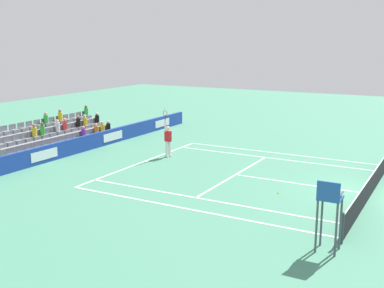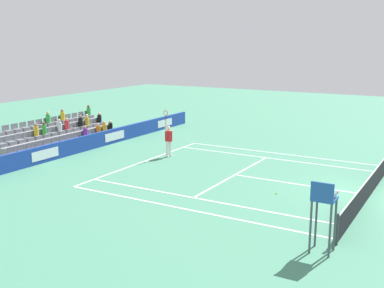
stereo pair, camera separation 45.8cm
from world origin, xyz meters
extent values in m
plane|color=#47896B|center=(0.00, 0.00, 0.00)|extent=(80.00, 80.00, 0.00)
cube|color=white|center=(0.00, -11.89, 0.00)|extent=(10.97, 0.10, 0.01)
cube|color=white|center=(0.00, -6.40, 0.00)|extent=(8.23, 0.10, 0.01)
cube|color=white|center=(0.00, -3.20, 0.00)|extent=(0.10, 6.40, 0.01)
cube|color=white|center=(4.12, -5.95, 0.00)|extent=(0.10, 11.89, 0.01)
cube|color=white|center=(-4.12, -5.95, 0.00)|extent=(0.10, 11.89, 0.01)
cube|color=white|center=(5.49, -5.95, 0.00)|extent=(0.10, 11.89, 0.01)
cube|color=white|center=(-5.49, -5.95, 0.00)|extent=(0.10, 11.89, 0.01)
cube|color=white|center=(0.00, -11.79, 0.00)|extent=(0.10, 0.20, 0.01)
cube|color=#193899|center=(0.00, -16.47, 0.47)|extent=(23.62, 0.20, 0.93)
cube|color=white|center=(-8.86, -16.36, 0.47)|extent=(1.89, 0.01, 0.52)
cube|color=white|center=(-2.95, -16.36, 0.47)|extent=(1.89, 0.01, 0.52)
cube|color=white|center=(2.95, -16.36, 0.47)|extent=(1.89, 0.01, 0.52)
cylinder|color=#33383D|center=(5.94, 0.00, 0.54)|extent=(0.10, 0.10, 1.07)
cube|color=black|center=(0.00, 0.00, 0.46)|extent=(11.77, 0.02, 0.92)
cube|color=white|center=(0.00, 0.00, 0.94)|extent=(11.77, 0.04, 0.04)
cylinder|color=white|center=(-1.69, -11.30, 0.45)|extent=(0.16, 0.16, 0.90)
cylinder|color=white|center=(-1.46, -11.34, 0.45)|extent=(0.16, 0.16, 0.90)
cube|color=white|center=(-1.69, -11.30, 0.04)|extent=(0.16, 0.28, 0.08)
cube|color=white|center=(-1.46, -11.34, 0.04)|extent=(0.16, 0.28, 0.08)
cube|color=red|center=(-1.57, -11.32, 1.20)|extent=(0.28, 0.39, 0.60)
sphere|color=beige|center=(-1.57, -11.32, 1.66)|extent=(0.24, 0.24, 0.24)
cylinder|color=beige|center=(-1.36, -11.36, 1.81)|extent=(0.09, 0.09, 0.62)
cylinder|color=beige|center=(-1.78, -11.24, 1.22)|extent=(0.09, 0.09, 0.56)
cylinder|color=black|center=(-1.36, -11.36, 2.26)|extent=(0.04, 0.04, 0.28)
torus|color=red|center=(-1.36, -11.36, 2.54)|extent=(0.08, 0.31, 0.31)
sphere|color=#D1E533|center=(-1.36, -11.36, 2.82)|extent=(0.07, 0.07, 0.07)
cylinder|color=#474C54|center=(6.39, -0.57, 0.85)|extent=(0.07, 0.07, 1.71)
cylinder|color=#474C54|center=(6.39, 0.03, 0.85)|extent=(0.07, 0.07, 1.71)
cylinder|color=#474C54|center=(6.99, -0.57, 0.85)|extent=(0.07, 0.07, 1.71)
cylinder|color=#474C54|center=(6.99, 0.03, 0.85)|extent=(0.07, 0.07, 1.71)
cube|color=#23519E|center=(6.69, -0.27, 1.75)|extent=(0.70, 0.70, 0.08)
cube|color=#23519E|center=(7.01, -0.27, 2.06)|extent=(0.06, 0.70, 0.55)
cube|color=#474C54|center=(6.69, -0.59, 1.93)|extent=(0.56, 0.05, 0.04)
cube|color=#474C54|center=(6.69, 0.05, 1.93)|extent=(0.56, 0.05, 0.04)
cube|color=gray|center=(0.00, -17.54, 0.21)|extent=(8.68, 0.95, 0.42)
cube|color=slate|center=(-4.03, -17.54, 0.52)|extent=(0.48, 0.44, 0.20)
cube|color=slate|center=(-4.03, -17.74, 0.77)|extent=(0.48, 0.04, 0.30)
cube|color=slate|center=(-3.41, -17.54, 0.52)|extent=(0.48, 0.44, 0.20)
cube|color=slate|center=(-3.41, -17.74, 0.77)|extent=(0.48, 0.04, 0.30)
cube|color=slate|center=(-2.79, -17.54, 0.52)|extent=(0.48, 0.44, 0.20)
cube|color=slate|center=(-2.79, -17.74, 0.77)|extent=(0.48, 0.04, 0.30)
cube|color=slate|center=(-2.17, -17.54, 0.52)|extent=(0.48, 0.44, 0.20)
cube|color=slate|center=(-2.17, -17.74, 0.77)|extent=(0.48, 0.04, 0.30)
cube|color=slate|center=(-1.55, -17.54, 0.52)|extent=(0.48, 0.44, 0.20)
cube|color=slate|center=(-1.55, -17.74, 0.77)|extent=(0.48, 0.04, 0.30)
cube|color=slate|center=(-0.93, -17.54, 0.52)|extent=(0.48, 0.44, 0.20)
cube|color=slate|center=(-0.93, -17.74, 0.77)|extent=(0.48, 0.04, 0.30)
cube|color=slate|center=(-0.31, -17.54, 0.52)|extent=(0.48, 0.44, 0.20)
cube|color=slate|center=(-0.31, -17.74, 0.77)|extent=(0.48, 0.04, 0.30)
cube|color=slate|center=(0.31, -17.54, 0.52)|extent=(0.48, 0.44, 0.20)
cube|color=slate|center=(0.31, -17.74, 0.77)|extent=(0.48, 0.04, 0.30)
cube|color=slate|center=(0.93, -17.54, 0.52)|extent=(0.48, 0.44, 0.20)
cube|color=slate|center=(0.93, -17.74, 0.77)|extent=(0.48, 0.04, 0.30)
cube|color=slate|center=(1.55, -17.54, 0.52)|extent=(0.48, 0.44, 0.20)
cube|color=slate|center=(1.55, -17.74, 0.77)|extent=(0.48, 0.04, 0.30)
cube|color=slate|center=(2.17, -17.54, 0.52)|extent=(0.48, 0.44, 0.20)
cube|color=slate|center=(2.17, -17.74, 0.77)|extent=(0.48, 0.04, 0.30)
cube|color=slate|center=(2.79, -17.54, 0.52)|extent=(0.48, 0.44, 0.20)
cube|color=slate|center=(2.79, -17.74, 0.77)|extent=(0.48, 0.04, 0.30)
cube|color=slate|center=(3.41, -17.54, 0.52)|extent=(0.48, 0.44, 0.20)
cube|color=slate|center=(3.41, -17.74, 0.77)|extent=(0.48, 0.04, 0.30)
cube|color=slate|center=(4.03, -17.54, 0.52)|extent=(0.48, 0.44, 0.20)
cube|color=slate|center=(4.03, -17.74, 0.77)|extent=(0.48, 0.04, 0.30)
cube|color=gray|center=(0.00, -18.49, 0.42)|extent=(8.68, 0.95, 0.84)
cube|color=slate|center=(-4.03, -18.49, 0.94)|extent=(0.48, 0.44, 0.20)
cube|color=slate|center=(-4.03, -18.69, 1.19)|extent=(0.48, 0.04, 0.30)
cube|color=slate|center=(-3.41, -18.49, 0.94)|extent=(0.48, 0.44, 0.20)
cube|color=slate|center=(-3.41, -18.69, 1.19)|extent=(0.48, 0.04, 0.30)
cube|color=slate|center=(-2.79, -18.49, 0.94)|extent=(0.48, 0.44, 0.20)
cube|color=slate|center=(-2.79, -18.69, 1.19)|extent=(0.48, 0.04, 0.30)
cube|color=slate|center=(-2.17, -18.49, 0.94)|extent=(0.48, 0.44, 0.20)
cube|color=slate|center=(-2.17, -18.69, 1.19)|extent=(0.48, 0.04, 0.30)
cube|color=slate|center=(-1.55, -18.49, 0.94)|extent=(0.48, 0.44, 0.20)
cube|color=slate|center=(-1.55, -18.69, 1.19)|extent=(0.48, 0.04, 0.30)
cube|color=slate|center=(-0.93, -18.49, 0.94)|extent=(0.48, 0.44, 0.20)
cube|color=slate|center=(-0.93, -18.69, 1.19)|extent=(0.48, 0.04, 0.30)
cube|color=slate|center=(-0.31, -18.49, 0.94)|extent=(0.48, 0.44, 0.20)
cube|color=slate|center=(-0.31, -18.69, 1.19)|extent=(0.48, 0.04, 0.30)
cube|color=slate|center=(0.31, -18.49, 0.94)|extent=(0.48, 0.44, 0.20)
cube|color=slate|center=(0.31, -18.69, 1.19)|extent=(0.48, 0.04, 0.30)
cube|color=slate|center=(0.93, -18.49, 0.94)|extent=(0.48, 0.44, 0.20)
cube|color=slate|center=(0.93, -18.69, 1.19)|extent=(0.48, 0.04, 0.30)
cube|color=slate|center=(1.55, -18.49, 0.94)|extent=(0.48, 0.44, 0.20)
cube|color=slate|center=(1.55, -18.69, 1.19)|extent=(0.48, 0.04, 0.30)
cube|color=slate|center=(2.17, -18.49, 0.94)|extent=(0.48, 0.44, 0.20)
cube|color=slate|center=(2.17, -18.69, 1.19)|extent=(0.48, 0.04, 0.30)
cube|color=slate|center=(2.79, -18.49, 0.94)|extent=(0.48, 0.44, 0.20)
cube|color=slate|center=(2.79, -18.69, 1.19)|extent=(0.48, 0.04, 0.30)
cube|color=slate|center=(3.41, -18.49, 0.94)|extent=(0.48, 0.44, 0.20)
cube|color=slate|center=(3.41, -18.69, 1.19)|extent=(0.48, 0.04, 0.30)
cube|color=slate|center=(4.03, -18.49, 0.94)|extent=(0.48, 0.44, 0.20)
cube|color=gray|center=(0.00, -19.44, 0.63)|extent=(8.68, 0.95, 1.26)
cube|color=slate|center=(-4.03, -19.44, 1.36)|extent=(0.48, 0.44, 0.20)
cube|color=slate|center=(-4.03, -19.64, 1.61)|extent=(0.48, 0.04, 0.30)
cube|color=slate|center=(-3.41, -19.44, 1.36)|extent=(0.48, 0.44, 0.20)
cube|color=slate|center=(-3.41, -19.64, 1.61)|extent=(0.48, 0.04, 0.30)
cube|color=slate|center=(-2.79, -19.44, 1.36)|extent=(0.48, 0.44, 0.20)
cube|color=slate|center=(-2.79, -19.64, 1.61)|extent=(0.48, 0.04, 0.30)
cube|color=slate|center=(-2.17, -19.44, 1.36)|extent=(0.48, 0.44, 0.20)
cube|color=slate|center=(-2.17, -19.64, 1.61)|extent=(0.48, 0.04, 0.30)
cube|color=slate|center=(-1.55, -19.44, 1.36)|extent=(0.48, 0.44, 0.20)
cube|color=slate|center=(-1.55, -19.64, 1.61)|extent=(0.48, 0.04, 0.30)
cube|color=slate|center=(-0.93, -19.44, 1.36)|extent=(0.48, 0.44, 0.20)
cube|color=slate|center=(-0.93, -19.64, 1.61)|extent=(0.48, 0.04, 0.30)
cube|color=slate|center=(-0.31, -19.44, 1.36)|extent=(0.48, 0.44, 0.20)
cube|color=slate|center=(-0.31, -19.64, 1.61)|extent=(0.48, 0.04, 0.30)
cube|color=slate|center=(0.31, -19.44, 1.36)|extent=(0.48, 0.44, 0.20)
cube|color=slate|center=(0.31, -19.64, 1.61)|extent=(0.48, 0.04, 0.30)
cube|color=slate|center=(0.93, -19.44, 1.36)|extent=(0.48, 0.44, 0.20)
cube|color=slate|center=(0.93, -19.64, 1.61)|extent=(0.48, 0.04, 0.30)
cube|color=slate|center=(1.55, -19.44, 1.36)|extent=(0.48, 0.44, 0.20)
cube|color=slate|center=(1.55, -19.64, 1.61)|extent=(0.48, 0.04, 0.30)
cube|color=slate|center=(2.17, -19.44, 1.36)|extent=(0.48, 0.44, 0.20)
cube|color=slate|center=(2.17, -19.64, 1.61)|extent=(0.48, 0.04, 0.30)
cube|color=slate|center=(2.79, -19.44, 1.36)|extent=(0.48, 0.44, 0.20)
cube|color=slate|center=(2.79, -19.64, 1.61)|extent=(0.48, 0.04, 0.30)
cylinder|color=white|center=(-0.31, -18.54, 1.31)|extent=(0.28, 0.28, 0.53)
sphere|color=beige|center=(-0.31, -18.54, 1.67)|extent=(0.20, 0.20, 0.20)
cylinder|color=black|center=(-4.03, -18.54, 1.29)|extent=(0.28, 0.28, 0.49)
sphere|color=beige|center=(-4.03, -18.54, 1.63)|extent=(0.20, 0.20, 0.20)
cylinder|color=black|center=(-2.17, -18.54, 1.31)|extent=(0.28, 0.28, 0.53)
sphere|color=#9E7251|center=(-2.17, -18.54, 1.67)|extent=(0.20, 0.20, 0.20)
cylinder|color=orange|center=(-2.79, -17.59, 0.83)|extent=(0.28, 0.28, 0.42)
sphere|color=beige|center=(-2.79, -17.59, 1.14)|extent=(0.20, 0.20, 0.20)
cylinder|color=green|center=(-0.31, -19.49, 1.71)|extent=(0.28, 0.28, 0.51)
sphere|color=#D3A884|center=(-0.31, -19.49, 2.07)|extent=(0.20, 0.20, 0.20)
cylinder|color=yellow|center=(-2.79, -18.54, 1.30)|extent=(0.28, 0.28, 0.52)
sphere|color=beige|center=(-2.79, -18.54, 1.66)|extent=(0.20, 0.20, 0.20)
cylinder|color=green|center=(-4.03, -19.49, 1.71)|extent=(0.28, 0.28, 0.50)
sphere|color=brown|center=(-4.03, -19.49, 2.06)|extent=(0.20, 0.20, 0.20)
cylinder|color=purple|center=(-1.55, -17.59, 0.84)|extent=(0.28, 0.28, 0.44)
sphere|color=#D3A884|center=(-1.55, -17.59, 1.16)|extent=(0.20, 0.20, 0.20)
cylinder|color=green|center=(0.93, -18.54, 1.31)|extent=(0.28, 0.28, 0.54)
sphere|color=brown|center=(0.93, -18.54, 1.68)|extent=(0.20, 0.20, 0.20)
cylinder|color=yellow|center=(-3.41, -17.59, 0.85)|extent=(0.28, 0.28, 0.46)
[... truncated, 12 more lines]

